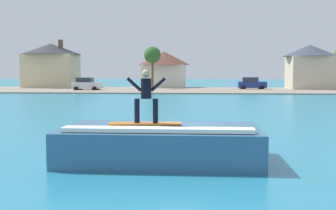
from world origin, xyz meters
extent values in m
plane|color=teal|center=(0.00, 0.00, 0.00)|extent=(260.00, 260.00, 0.00)
cube|color=#335C81|center=(-0.18, -0.76, 0.54)|extent=(6.22, 3.49, 1.08)
cube|color=#335C81|center=(-0.18, -1.20, 1.14)|extent=(5.29, 1.57, 0.12)
cube|color=white|center=(-0.18, -1.90, 1.16)|extent=(5.60, 0.63, 0.12)
cube|color=orange|center=(-0.63, -1.23, 1.25)|extent=(2.22, 0.66, 0.06)
cube|color=black|center=(-0.63, -1.23, 1.27)|extent=(2.01, 0.21, 0.01)
cylinder|color=black|center=(-0.87, -1.26, 1.65)|extent=(0.16, 0.16, 0.74)
cylinder|color=black|center=(-0.30, -1.26, 1.65)|extent=(0.16, 0.16, 0.74)
cylinder|color=black|center=(-0.59, -1.26, 2.33)|extent=(0.32, 0.32, 0.62)
sphere|color=tan|center=(-0.59, -1.26, 2.79)|extent=(0.24, 0.24, 0.24)
cylinder|color=black|center=(-0.95, -1.26, 2.45)|extent=(0.48, 0.10, 0.44)
cylinder|color=black|center=(-0.22, -1.26, 2.45)|extent=(0.48, 0.10, 0.44)
cube|color=gray|center=(0.00, 47.83, 0.07)|extent=(120.00, 18.34, 0.14)
cube|color=silver|center=(-14.86, 46.02, 0.77)|extent=(3.95, 1.84, 0.90)
cube|color=#262D38|center=(-15.16, 46.02, 1.54)|extent=(2.17, 1.66, 0.64)
cylinder|color=black|center=(-13.58, 46.99, 0.32)|extent=(0.64, 0.22, 0.64)
cylinder|color=black|center=(-13.58, 45.05, 0.32)|extent=(0.64, 0.22, 0.64)
cylinder|color=black|center=(-16.15, 46.99, 0.32)|extent=(0.64, 0.22, 0.64)
cylinder|color=black|center=(-16.15, 45.05, 0.32)|extent=(0.64, 0.22, 0.64)
cube|color=navy|center=(8.41, 50.53, 0.77)|extent=(4.06, 1.73, 0.90)
cube|color=#262D38|center=(8.11, 50.53, 1.54)|extent=(2.23, 1.56, 0.64)
cylinder|color=black|center=(9.73, 51.45, 0.32)|extent=(0.64, 0.22, 0.64)
cylinder|color=black|center=(9.73, 49.62, 0.32)|extent=(0.64, 0.22, 0.64)
cylinder|color=black|center=(7.09, 51.45, 0.32)|extent=(0.64, 0.22, 0.64)
cylinder|color=black|center=(7.09, 49.62, 0.32)|extent=(0.64, 0.22, 0.64)
cube|color=beige|center=(-23.11, 55.31, 2.71)|extent=(7.72, 6.88, 5.41)
cone|color=#2D2D33|center=(-23.11, 55.31, 6.28)|extent=(9.57, 9.57, 1.73)
cube|color=brown|center=(-21.18, 54.27, 6.78)|extent=(0.60, 0.60, 1.80)
cube|color=beige|center=(16.92, 52.21, 2.46)|extent=(6.01, 6.35, 4.92)
cone|color=#383D4C|center=(16.92, 52.21, 5.76)|extent=(7.88, 7.88, 1.68)
cube|color=silver|center=(-5.08, 57.54, 1.87)|extent=(6.86, 5.79, 3.74)
cone|color=brown|center=(-5.08, 57.54, 4.83)|extent=(8.51, 8.51, 2.17)
cylinder|color=brown|center=(-6.23, 50.95, 2.19)|extent=(0.32, 0.32, 4.38)
sphere|color=#2B5927|center=(-6.23, 50.95, 5.13)|extent=(2.50, 2.50, 2.50)
camera|label=1|loc=(1.10, -14.60, 2.89)|focal=47.34mm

